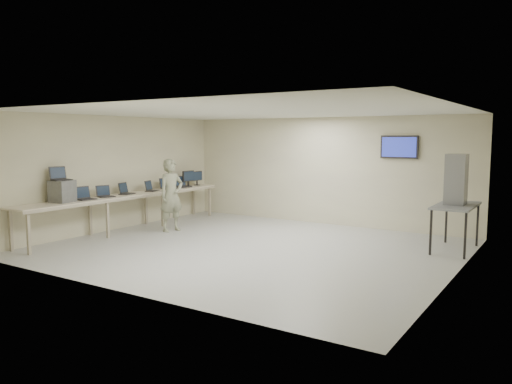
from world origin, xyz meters
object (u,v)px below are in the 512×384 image
Objects in this scene: workbench at (128,197)px; side_table at (456,208)px; equipment_box at (62,191)px; soldier at (171,195)px.

side_table is at bearing 15.96° from workbench.
workbench is at bearing 77.10° from equipment_box.
soldier is at bearing 55.67° from equipment_box.
soldier is at bearing 28.84° from workbench.
equipment_box is at bearing -152.00° from side_table.
equipment_box reaches higher than side_table.
side_table is (6.25, 1.54, -0.02)m from soldier.
workbench is at bearing 132.85° from soldier.
soldier is 6.43m from side_table.
side_table is at bearing 17.10° from equipment_box.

